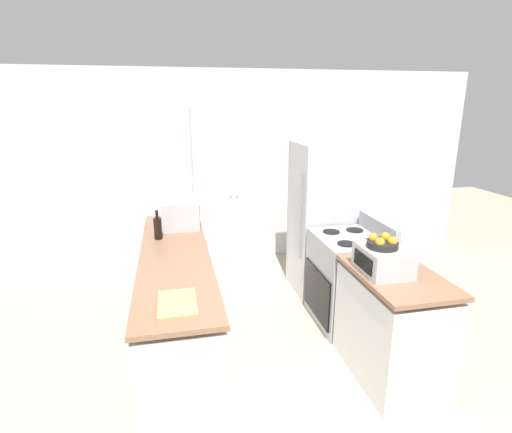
% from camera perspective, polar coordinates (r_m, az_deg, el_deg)
% --- Properties ---
extents(wall_back, '(7.00, 0.06, 2.60)m').
position_cam_1_polar(wall_back, '(5.54, -3.43, 6.88)').
color(wall_back, silver).
rests_on(wall_back, ground_plane).
extents(counter_left, '(0.60, 2.53, 0.91)m').
position_cam_1_polar(counter_left, '(3.77, -11.15, -11.85)').
color(counter_left, silver).
rests_on(counter_left, ground_plane).
extents(counter_right, '(0.60, 0.95, 0.91)m').
position_cam_1_polar(counter_right, '(3.51, 18.78, -14.71)').
color(counter_right, silver).
rests_on(counter_right, ground_plane).
extents(pantry_cabinet, '(0.97, 0.53, 2.10)m').
position_cam_1_polar(pantry_cabinet, '(5.28, -3.64, 3.65)').
color(pantry_cabinet, white).
rests_on(pantry_cabinet, ground_plane).
extents(stove, '(0.66, 0.76, 1.07)m').
position_cam_1_polar(stove, '(4.18, 12.99, -8.67)').
color(stove, '#9E9EA3').
rests_on(stove, ground_plane).
extents(refrigerator, '(0.75, 0.69, 1.75)m').
position_cam_1_polar(refrigerator, '(4.71, 9.91, -0.30)').
color(refrigerator, '#B7B7BC').
rests_on(refrigerator, ground_plane).
extents(microwave, '(0.39, 0.51, 0.29)m').
position_cam_1_polar(microwave, '(4.31, -10.81, 0.62)').
color(microwave, '#B2B2B7').
rests_on(microwave, counter_left).
extents(wine_bottle, '(0.08, 0.08, 0.29)m').
position_cam_1_polar(wine_bottle, '(3.94, -13.85, -1.58)').
color(wine_bottle, black).
rests_on(wine_bottle, counter_left).
extents(toaster_oven, '(0.34, 0.41, 0.21)m').
position_cam_1_polar(toaster_oven, '(3.24, 17.70, -5.94)').
color(toaster_oven, '#B2B2B7').
rests_on(toaster_oven, counter_right).
extents(fruit_bowl, '(0.24, 0.24, 0.10)m').
position_cam_1_polar(fruit_bowl, '(3.19, 17.63, -3.60)').
color(fruit_bowl, black).
rests_on(fruit_bowl, toaster_oven).
extents(cutting_board, '(0.25, 0.38, 0.02)m').
position_cam_1_polar(cutting_board, '(2.71, -11.19, -12.07)').
color(cutting_board, tan).
rests_on(cutting_board, counter_left).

